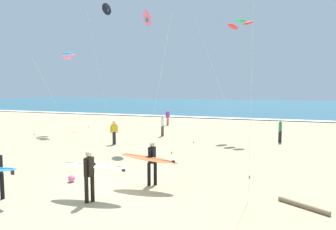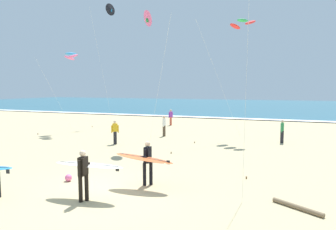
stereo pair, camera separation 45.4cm
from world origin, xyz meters
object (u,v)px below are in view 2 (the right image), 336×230
object	(u,v)px
kite_delta_charcoal_mid	(111,10)
kite_arc_cobalt_far	(71,56)
driftwood_log	(297,207)
surfer_trailing	(146,159)
bystander_green_top	(282,131)
bystander_white_top	(164,126)
bystander_yellow_top	(115,132)
beach_ball	(68,178)
surfer_lead	(86,168)
bystander_purple_top	(171,117)
kite_delta_rose_high	(149,19)
kite_arc_emerald_low	(242,23)

from	to	relation	value
kite_delta_charcoal_mid	kite_arc_cobalt_far	size ratio (longest dim) A/B	1.82
kite_arc_cobalt_far	driftwood_log	world-z (taller)	kite_arc_cobalt_far
surfer_trailing	bystander_green_top	world-z (taller)	surfer_trailing
kite_arc_cobalt_far	bystander_white_top	bearing A→B (deg)	5.67
bystander_yellow_top	beach_ball	world-z (taller)	bystander_yellow_top
surfer_lead	kite_delta_charcoal_mid	bearing A→B (deg)	119.19
kite_delta_charcoal_mid	bystander_white_top	bearing A→B (deg)	-32.91
bystander_green_top	bystander_white_top	size ratio (longest dim) A/B	1.00
surfer_lead	bystander_purple_top	bearing A→B (deg)	102.26
kite_arc_cobalt_far	bystander_purple_top	world-z (taller)	kite_arc_cobalt_far
bystander_white_top	driftwood_log	xyz separation A→B (m)	(8.89, -11.37, -0.74)
bystander_purple_top	bystander_white_top	xyz separation A→B (m)	(1.86, -6.50, 0.00)
kite_delta_rose_high	beach_ball	size ratio (longest dim) A/B	30.64
kite_arc_cobalt_far	driftwood_log	xyz separation A→B (m)	(16.85, -10.58, -6.26)
kite_delta_rose_high	bystander_green_top	xyz separation A→B (m)	(8.07, 3.88, -7.21)
kite_arc_cobalt_far	bystander_purple_top	size ratio (longest dim) A/B	4.17
surfer_lead	bystander_purple_top	xyz separation A→B (m)	(-4.23, 19.47, -0.24)
driftwood_log	bystander_white_top	bearing A→B (deg)	128.02
bystander_purple_top	bystander_white_top	bearing A→B (deg)	-74.00
kite_arc_emerald_low	beach_ball	xyz separation A→B (m)	(-5.06, -12.99, -8.23)
kite_arc_emerald_low	driftwood_log	distance (m)	15.55
bystander_green_top	beach_ball	distance (m)	14.30
surfer_trailing	kite_delta_charcoal_mid	distance (m)	22.20
bystander_purple_top	surfer_trailing	bearing A→B (deg)	-72.56
kite_delta_rose_high	driftwood_log	size ratio (longest dim) A/B	5.37
bystander_white_top	beach_ball	world-z (taller)	bystander_white_top
bystander_white_top	bystander_yellow_top	size ratio (longest dim) A/B	1.00
bystander_white_top	beach_ball	distance (m)	11.67
surfer_trailing	kite_arc_cobalt_far	distance (m)	16.43
surfer_trailing	bystander_purple_top	size ratio (longest dim) A/B	1.43
surfer_trailing	kite_arc_cobalt_far	world-z (taller)	kite_arc_cobalt_far
kite_arc_emerald_low	driftwood_log	bearing A→B (deg)	-75.37
surfer_trailing	bystander_green_top	bearing A→B (deg)	66.93
bystander_purple_top	kite_arc_emerald_low	bearing A→B (deg)	-34.68
kite_arc_cobalt_far	kite_delta_rose_high	bearing A→B (deg)	-19.01
driftwood_log	kite_delta_rose_high	bearing A→B (deg)	137.74
bystander_yellow_top	surfer_trailing	bearing A→B (deg)	-51.59
surfer_trailing	driftwood_log	xyz separation A→B (m)	(5.22, -0.25, -0.98)
kite_arc_cobalt_far	driftwood_log	bearing A→B (deg)	-32.12
surfer_trailing	driftwood_log	distance (m)	5.32
surfer_trailing	bystander_yellow_top	size ratio (longest dim) A/B	1.43
bystander_green_top	beach_ball	size ratio (longest dim) A/B	5.68
surfer_lead	bystander_white_top	distance (m)	13.19
surfer_lead	bystander_white_top	xyz separation A→B (m)	(-2.37, 12.97, -0.24)
kite_delta_charcoal_mid	bystander_yellow_top	distance (m)	15.12
kite_arc_emerald_low	driftwood_log	size ratio (longest dim) A/B	5.43
surfer_trailing	kite_arc_emerald_low	world-z (taller)	kite_arc_emerald_low
kite_delta_rose_high	bystander_purple_top	size ratio (longest dim) A/B	5.40
kite_arc_emerald_low	bystander_green_top	size ratio (longest dim) A/B	5.46
kite_arc_emerald_low	bystander_white_top	distance (m)	9.48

